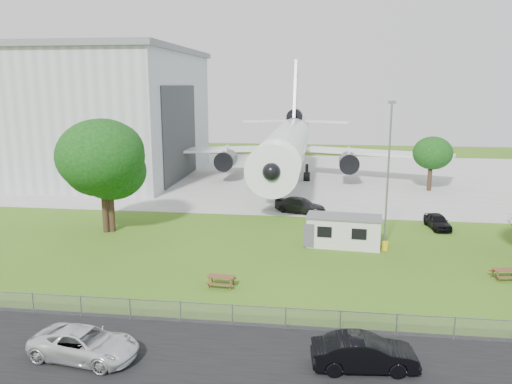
# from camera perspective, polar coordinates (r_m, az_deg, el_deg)

# --- Properties ---
(ground) EXTENTS (160.00, 160.00, 0.00)m
(ground) POSITION_cam_1_polar(r_m,az_deg,el_deg) (37.61, 2.91, -8.65)
(ground) COLOR #4E7A1C
(asphalt_strip) EXTENTS (120.00, 8.00, 0.02)m
(asphalt_strip) POSITION_cam_1_polar(r_m,az_deg,el_deg) (25.91, 0.46, -18.81)
(asphalt_strip) COLOR black
(asphalt_strip) RESTS_ON ground
(concrete_apron) EXTENTS (120.00, 46.00, 0.03)m
(concrete_apron) POSITION_cam_1_polar(r_m,az_deg,el_deg) (74.32, 5.26, 1.75)
(concrete_apron) COLOR #B7B7B2
(concrete_apron) RESTS_ON ground
(hangar) EXTENTS (43.00, 31.00, 18.55)m
(hangar) POSITION_cam_1_polar(r_m,az_deg,el_deg) (81.96, -22.55, 8.47)
(hangar) COLOR #B2B7BC
(hangar) RESTS_ON ground
(airliner) EXTENTS (46.36, 47.73, 17.69)m
(airliner) POSITION_cam_1_polar(r_m,az_deg,el_deg) (71.53, 3.67, 5.63)
(airliner) COLOR white
(airliner) RESTS_ON ground
(site_cabin) EXTENTS (6.86, 3.26, 2.62)m
(site_cabin) POSITION_cam_1_polar(r_m,az_deg,el_deg) (42.70, 10.00, -4.41)
(site_cabin) COLOR beige
(site_cabin) RESTS_ON ground
(picnic_west) EXTENTS (1.90, 1.62, 0.76)m
(picnic_west) POSITION_cam_1_polar(r_m,az_deg,el_deg) (34.36, -3.99, -10.73)
(picnic_west) COLOR brown
(picnic_west) RESTS_ON ground
(picnic_east) EXTENTS (2.04, 1.80, 0.76)m
(picnic_east) POSITION_cam_1_polar(r_m,az_deg,el_deg) (39.54, 26.59, -8.92)
(picnic_east) COLOR brown
(picnic_east) RESTS_ON ground
(fence) EXTENTS (58.00, 0.04, 1.30)m
(fence) POSITION_cam_1_polar(r_m,az_deg,el_deg) (28.95, 1.34, -15.29)
(fence) COLOR gray
(fence) RESTS_ON ground
(lamp_mast) EXTENTS (0.16, 0.16, 12.00)m
(lamp_mast) POSITION_cam_1_polar(r_m,az_deg,el_deg) (42.27, 14.84, 1.73)
(lamp_mast) COLOR slate
(lamp_mast) RESTS_ON ground
(tree_west_big) EXTENTS (8.56, 8.56, 11.34)m
(tree_west_big) POSITION_cam_1_polar(r_m,az_deg,el_deg) (47.03, -16.55, 3.94)
(tree_west_big) COLOR #382619
(tree_west_big) RESTS_ON ground
(tree_west_small) EXTENTS (6.48, 6.48, 9.04)m
(tree_west_small) POSITION_cam_1_polar(r_m,az_deg,el_deg) (47.19, -17.14, 2.38)
(tree_west_small) COLOR #382619
(tree_west_small) RESTS_ON ground
(tree_far_apron) EXTENTS (5.76, 5.76, 7.63)m
(tree_far_apron) POSITION_cam_1_polar(r_m,az_deg,el_deg) (67.24, 19.41, 4.09)
(tree_far_apron) COLOR #382619
(tree_far_apron) RESTS_ON ground
(car_centre_sedan) EXTENTS (5.15, 2.24, 1.65)m
(car_centre_sedan) POSITION_cam_1_polar(r_m,az_deg,el_deg) (25.47, 12.26, -17.59)
(car_centre_sedan) COLOR black
(car_centre_sedan) RESTS_ON ground
(car_west_estate) EXTENTS (5.73, 3.25, 1.51)m
(car_west_estate) POSITION_cam_1_polar(r_m,az_deg,el_deg) (27.19, -18.98, -16.14)
(car_west_estate) COLOR silver
(car_west_estate) RESTS_ON ground
(car_ne_hatch) EXTENTS (2.20, 4.29, 1.40)m
(car_ne_hatch) POSITION_cam_1_polar(r_m,az_deg,el_deg) (50.28, 20.03, -3.18)
(car_ne_hatch) COLOR black
(car_ne_hatch) RESTS_ON ground
(car_apron_van) EXTENTS (5.93, 4.11, 1.60)m
(car_apron_van) POSITION_cam_1_polar(r_m,az_deg,el_deg) (53.23, 5.10, -1.54)
(car_apron_van) COLOR black
(car_apron_van) RESTS_ON ground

